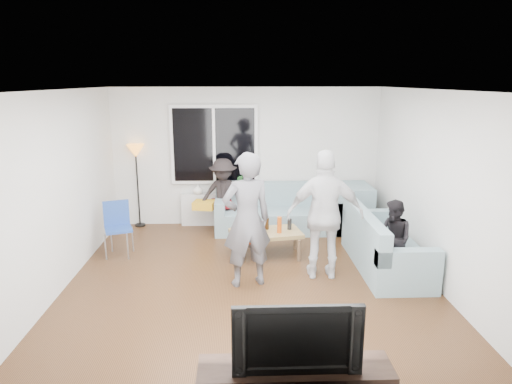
{
  "coord_description": "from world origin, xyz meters",
  "views": [
    {
      "loc": [
        -0.14,
        -5.76,
        2.72
      ],
      "look_at": [
        0.1,
        0.6,
        1.15
      ],
      "focal_mm": 31.94,
      "sensor_mm": 36.0,
      "label": 1
    }
  ],
  "objects_px": {
    "coffee_table": "(266,244)",
    "side_chair": "(118,230)",
    "sofa_right_section": "(386,240)",
    "floor_lamp": "(138,186)",
    "spectator_back": "(223,195)",
    "player_right": "(325,215)",
    "television": "(296,334)",
    "player_left": "(247,220)",
    "sofa_back_section": "(278,208)",
    "spectator_right": "(394,239)"
  },
  "relations": [
    {
      "from": "coffee_table",
      "to": "side_chair",
      "type": "distance_m",
      "value": 2.33
    },
    {
      "from": "sofa_right_section",
      "to": "floor_lamp",
      "type": "xyz_separation_m",
      "value": [
        -4.07,
        2.13,
        0.36
      ]
    },
    {
      "from": "sofa_right_section",
      "to": "spectator_back",
      "type": "height_order",
      "value": "spectator_back"
    },
    {
      "from": "player_right",
      "to": "spectator_back",
      "type": "relative_size",
      "value": 1.34
    },
    {
      "from": "coffee_table",
      "to": "television",
      "type": "distance_m",
      "value": 3.57
    },
    {
      "from": "floor_lamp",
      "to": "television",
      "type": "bearing_deg",
      "value": -65.4
    },
    {
      "from": "sofa_right_section",
      "to": "player_left",
      "type": "distance_m",
      "value": 2.18
    },
    {
      "from": "sofa_back_section",
      "to": "television",
      "type": "relative_size",
      "value": 2.22
    },
    {
      "from": "sofa_right_section",
      "to": "floor_lamp",
      "type": "relative_size",
      "value": 1.28
    },
    {
      "from": "sofa_back_section",
      "to": "sofa_right_section",
      "type": "bearing_deg",
      "value": -50.51
    },
    {
      "from": "coffee_table",
      "to": "player_left",
      "type": "bearing_deg",
      "value": -106.95
    },
    {
      "from": "player_right",
      "to": "spectator_right",
      "type": "xyz_separation_m",
      "value": [
        0.98,
        -0.01,
        -0.36
      ]
    },
    {
      "from": "sofa_right_section",
      "to": "player_right",
      "type": "bearing_deg",
      "value": 107.0
    },
    {
      "from": "floor_lamp",
      "to": "player_right",
      "type": "xyz_separation_m",
      "value": [
        3.09,
        -2.43,
        0.13
      ]
    },
    {
      "from": "player_left",
      "to": "spectator_back",
      "type": "distance_m",
      "value": 2.34
    },
    {
      "from": "spectator_right",
      "to": "television",
      "type": "bearing_deg",
      "value": -51.51
    },
    {
      "from": "sofa_back_section",
      "to": "floor_lamp",
      "type": "xyz_separation_m",
      "value": [
        -2.62,
        0.37,
        0.36
      ]
    },
    {
      "from": "sofa_back_section",
      "to": "coffee_table",
      "type": "distance_m",
      "value": 1.29
    },
    {
      "from": "player_right",
      "to": "television",
      "type": "distance_m",
      "value": 2.81
    },
    {
      "from": "floor_lamp",
      "to": "player_right",
      "type": "bearing_deg",
      "value": -38.22
    },
    {
      "from": "sofa_back_section",
      "to": "player_right",
      "type": "bearing_deg",
      "value": -77.09
    },
    {
      "from": "coffee_table",
      "to": "spectator_right",
      "type": "height_order",
      "value": "spectator_right"
    },
    {
      "from": "player_left",
      "to": "coffee_table",
      "type": "bearing_deg",
      "value": -122.36
    },
    {
      "from": "player_left",
      "to": "spectator_back",
      "type": "bearing_deg",
      "value": -95.76
    },
    {
      "from": "coffee_table",
      "to": "player_left",
      "type": "height_order",
      "value": "player_left"
    },
    {
      "from": "sofa_right_section",
      "to": "television",
      "type": "height_order",
      "value": "television"
    },
    {
      "from": "coffee_table",
      "to": "spectator_back",
      "type": "bearing_deg",
      "value": 119.03
    },
    {
      "from": "player_right",
      "to": "television",
      "type": "bearing_deg",
      "value": 78.75
    },
    {
      "from": "coffee_table",
      "to": "player_right",
      "type": "distance_m",
      "value": 1.33
    },
    {
      "from": "floor_lamp",
      "to": "spectator_back",
      "type": "xyz_separation_m",
      "value": [
        1.62,
        -0.34,
        -0.1
      ]
    },
    {
      "from": "floor_lamp",
      "to": "spectator_right",
      "type": "relative_size",
      "value": 1.41
    },
    {
      "from": "floor_lamp",
      "to": "player_left",
      "type": "distance_m",
      "value": 3.32
    },
    {
      "from": "spectator_right",
      "to": "sofa_right_section",
      "type": "bearing_deg",
      "value": 160.96
    },
    {
      "from": "sofa_back_section",
      "to": "spectator_back",
      "type": "relative_size",
      "value": 1.7
    },
    {
      "from": "player_left",
      "to": "player_right",
      "type": "distance_m",
      "value": 1.1
    },
    {
      "from": "spectator_back",
      "to": "floor_lamp",
      "type": "bearing_deg",
      "value": 169.4
    },
    {
      "from": "spectator_back",
      "to": "television",
      "type": "height_order",
      "value": "spectator_back"
    },
    {
      "from": "sofa_right_section",
      "to": "coffee_table",
      "type": "relative_size",
      "value": 1.82
    },
    {
      "from": "coffee_table",
      "to": "player_right",
      "type": "bearing_deg",
      "value": -46.8
    },
    {
      "from": "floor_lamp",
      "to": "spectator_right",
      "type": "height_order",
      "value": "floor_lamp"
    },
    {
      "from": "spectator_back",
      "to": "player_left",
      "type": "bearing_deg",
      "value": -78.94
    },
    {
      "from": "floor_lamp",
      "to": "television",
      "type": "relative_size",
      "value": 1.51
    },
    {
      "from": "player_left",
      "to": "spectator_back",
      "type": "relative_size",
      "value": 1.35
    },
    {
      "from": "player_right",
      "to": "sofa_back_section",
      "type": "bearing_deg",
      "value": -73.15
    },
    {
      "from": "floor_lamp",
      "to": "player_right",
      "type": "distance_m",
      "value": 3.94
    },
    {
      "from": "floor_lamp",
      "to": "player_right",
      "type": "height_order",
      "value": "player_right"
    },
    {
      "from": "floor_lamp",
      "to": "spectator_right",
      "type": "bearing_deg",
      "value": -31.03
    },
    {
      "from": "side_chair",
      "to": "television",
      "type": "distance_m",
      "value": 4.33
    },
    {
      "from": "sofa_right_section",
      "to": "side_chair",
      "type": "bearing_deg",
      "value": 81.41
    },
    {
      "from": "side_chair",
      "to": "player_right",
      "type": "distance_m",
      "value": 3.26
    }
  ]
}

